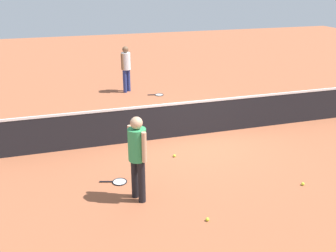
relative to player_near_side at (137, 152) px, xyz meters
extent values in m
plane|color=#9E5638|center=(2.00, 2.68, -1.01)|extent=(40.00, 40.00, 0.00)
cube|color=black|center=(2.00, 2.68, -0.55)|extent=(10.00, 0.02, 0.91)
cube|color=white|center=(2.00, 2.68, -0.07)|extent=(10.00, 0.04, 0.06)
cylinder|color=black|center=(-0.04, 0.10, -0.58)|extent=(0.18, 0.18, 0.85)
cylinder|color=black|center=(0.04, -0.10, -0.58)|extent=(0.18, 0.18, 0.85)
cylinder|color=#339959|center=(0.00, 0.00, 0.15)|extent=(0.45, 0.45, 0.62)
cylinder|color=tan|center=(-0.09, 0.20, 0.17)|extent=(0.12, 0.12, 0.58)
cylinder|color=tan|center=(0.09, -0.20, 0.17)|extent=(0.12, 0.12, 0.58)
sphere|color=tan|center=(0.00, 0.00, 0.58)|extent=(0.30, 0.30, 0.23)
cylinder|color=navy|center=(1.29, 7.39, -0.58)|extent=(0.20, 0.20, 0.85)
cylinder|color=navy|center=(1.12, 7.25, -0.58)|extent=(0.20, 0.20, 0.85)
cylinder|color=white|center=(1.21, 7.32, 0.15)|extent=(0.48, 0.48, 0.62)
cylinder|color=brown|center=(1.37, 7.46, 0.17)|extent=(0.13, 0.13, 0.58)
cylinder|color=brown|center=(1.04, 7.18, 0.17)|extent=(0.13, 0.13, 0.58)
sphere|color=brown|center=(1.21, 7.32, 0.58)|extent=(0.32, 0.32, 0.23)
torus|color=black|center=(-0.25, 0.74, -1.00)|extent=(0.39, 0.39, 0.02)
cylinder|color=silver|center=(-0.25, 0.74, -1.00)|extent=(0.33, 0.33, 0.00)
cylinder|color=black|center=(-0.52, 0.82, -0.99)|extent=(0.28, 0.11, 0.03)
torus|color=black|center=(2.24, 6.54, -1.00)|extent=(0.38, 0.38, 0.02)
cylinder|color=silver|center=(2.24, 6.54, -1.00)|extent=(0.32, 0.32, 0.00)
cylinder|color=black|center=(1.97, 6.60, -0.99)|extent=(0.28, 0.09, 0.03)
sphere|color=#C6E033|center=(1.22, 1.54, -0.98)|extent=(0.07, 0.07, 0.07)
sphere|color=#C6E033|center=(1.00, -1.05, -0.98)|extent=(0.07, 0.07, 0.07)
sphere|color=#C6E033|center=(3.36, -0.49, -0.98)|extent=(0.07, 0.07, 0.07)
camera|label=1|loc=(-1.27, -6.13, 3.00)|focal=40.03mm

